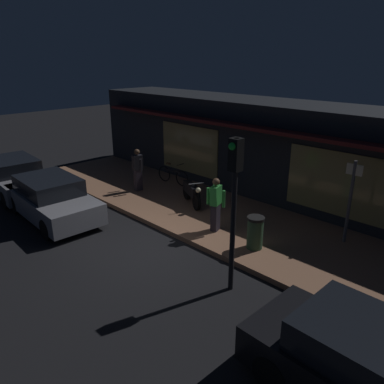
# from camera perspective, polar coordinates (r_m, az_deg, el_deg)

# --- Properties ---
(ground_plane) EXTENTS (60.00, 60.00, 0.00)m
(ground_plane) POSITION_cam_1_polar(r_m,az_deg,el_deg) (11.02, -7.28, -8.23)
(ground_plane) COLOR black
(sidewalk_slab) EXTENTS (18.00, 4.00, 0.15)m
(sidewalk_slab) POSITION_cam_1_polar(r_m,az_deg,el_deg) (12.84, 3.30, -3.51)
(sidewalk_slab) COLOR #8C6047
(sidewalk_slab) RESTS_ON ground_plane
(storefront_building) EXTENTS (18.00, 3.30, 3.60)m
(storefront_building) POSITION_cam_1_polar(r_m,az_deg,el_deg) (14.89, 12.22, 6.39)
(storefront_building) COLOR black
(storefront_building) RESTS_ON ground_plane
(motorcycle) EXTENTS (1.58, 0.91, 0.97)m
(motorcycle) POSITION_cam_1_polar(r_m,az_deg,el_deg) (13.33, -0.03, 0.08)
(motorcycle) COLOR black
(motorcycle) RESTS_ON sidewalk_slab
(bicycle_parked) EXTENTS (1.66, 0.42, 0.91)m
(bicycle_parked) POSITION_cam_1_polar(r_m,az_deg,el_deg) (15.65, -2.92, 2.55)
(bicycle_parked) COLOR black
(bicycle_parked) RESTS_ON sidewalk_slab
(person_photographer) EXTENTS (0.62, 0.41, 1.67)m
(person_photographer) POSITION_cam_1_polar(r_m,az_deg,el_deg) (14.84, -8.25, 3.49)
(person_photographer) COLOR #28232D
(person_photographer) RESTS_ON sidewalk_slab
(person_bystander) EXTENTS (0.61, 0.42, 1.67)m
(person_bystander) POSITION_cam_1_polar(r_m,az_deg,el_deg) (11.24, 3.61, -1.75)
(person_bystander) COLOR #28232D
(person_bystander) RESTS_ON sidewalk_slab
(sign_post) EXTENTS (0.44, 0.09, 2.40)m
(sign_post) POSITION_cam_1_polar(r_m,az_deg,el_deg) (11.24, 22.94, -0.73)
(sign_post) COLOR #47474C
(sign_post) RESTS_ON sidewalk_slab
(trash_bin) EXTENTS (0.48, 0.48, 0.93)m
(trash_bin) POSITION_cam_1_polar(r_m,az_deg,el_deg) (10.49, 9.56, -6.07)
(trash_bin) COLOR #2D4C33
(trash_bin) RESTS_ON sidewalk_slab
(traffic_light_pole) EXTENTS (0.24, 0.33, 3.60)m
(traffic_light_pole) POSITION_cam_1_polar(r_m,az_deg,el_deg) (8.07, 6.44, 0.31)
(traffic_light_pole) COLOR black
(traffic_light_pole) RESTS_ON ground_plane
(parked_car_near) EXTENTS (4.21, 2.05, 1.42)m
(parked_car_near) POSITION_cam_1_polar(r_m,az_deg,el_deg) (16.39, -25.35, 2.14)
(parked_car_near) COLOR black
(parked_car_near) RESTS_ON ground_plane
(parked_car_far) EXTENTS (4.17, 1.93, 1.42)m
(parked_car_far) POSITION_cam_1_polar(r_m,az_deg,el_deg) (13.36, -20.58, -0.95)
(parked_car_far) COLOR black
(parked_car_far) RESTS_ON ground_plane
(parked_car_across) EXTENTS (4.14, 1.85, 1.42)m
(parked_car_across) POSITION_cam_1_polar(r_m,az_deg,el_deg) (6.81, 26.32, -23.56)
(parked_car_across) COLOR black
(parked_car_across) RESTS_ON ground_plane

